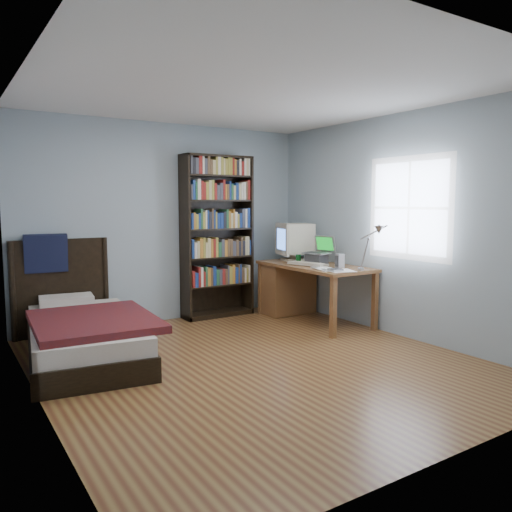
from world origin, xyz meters
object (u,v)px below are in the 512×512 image
object	(u,v)px
desk	(293,285)
speaker	(340,261)
soda_can	(298,259)
bed	(82,330)
bookshelf	(217,236)
laptop	(318,256)
desk_lamp	(376,235)
crt_monitor	(294,239)
keyboard	(308,264)

from	to	relation	value
desk	speaker	xyz separation A→B (m)	(0.06, -0.83, 0.40)
soda_can	speaker	bearing A→B (deg)	-73.90
desk	bed	distance (m)	2.85
speaker	bookshelf	size ratio (longest dim) A/B	0.08
laptop	speaker	distance (m)	0.40
desk_lamp	crt_monitor	bearing A→B (deg)	87.92
desk	crt_monitor	xyz separation A→B (m)	(0.05, 0.07, 0.60)
desk	keyboard	bearing A→B (deg)	-104.74
desk	bed	xyz separation A→B (m)	(-2.83, -0.29, -0.16)
desk_lamp	bed	size ratio (longest dim) A/B	0.25
crt_monitor	speaker	bearing A→B (deg)	-89.16
desk_lamp	bookshelf	xyz separation A→B (m)	(-0.87, 1.98, -0.10)
laptop	keyboard	bearing A→B (deg)	-174.44
laptop	bookshelf	xyz separation A→B (m)	(-0.93, 0.94, 0.23)
crt_monitor	laptop	size ratio (longest dim) A/B	1.50
crt_monitor	keyboard	xyz separation A→B (m)	(-0.17, -0.52, -0.27)
laptop	bookshelf	size ratio (longest dim) A/B	0.17
crt_monitor	soda_can	size ratio (longest dim) A/B	4.51
bookshelf	bed	world-z (taller)	bookshelf
laptop	keyboard	size ratio (longest dim) A/B	0.73
soda_can	bed	world-z (taller)	bed
keyboard	crt_monitor	bearing A→B (deg)	56.04
laptop	desk_lamp	world-z (taller)	desk_lamp
bed	desk	bearing A→B (deg)	5.93
speaker	laptop	bearing A→B (deg)	99.59
laptop	desk	bearing A→B (deg)	96.67
laptop	desk_lamp	size ratio (longest dim) A/B	0.67
desk	laptop	bearing A→B (deg)	-83.33
crt_monitor	desk_lamp	bearing A→B (deg)	-92.08
speaker	bed	size ratio (longest dim) A/B	0.08
desk	bed	size ratio (longest dim) A/B	0.73
keyboard	speaker	distance (m)	0.43
desk	keyboard	distance (m)	0.57
bookshelf	bed	size ratio (longest dim) A/B	0.99
crt_monitor	desk_lamp	xyz separation A→B (m)	(-0.06, -1.54, 0.15)
laptop	bed	xyz separation A→B (m)	(-2.88, 0.14, -0.58)
speaker	bookshelf	distance (m)	1.66
crt_monitor	bed	bearing A→B (deg)	-172.88
bed	crt_monitor	bearing A→B (deg)	7.12
soda_can	crt_monitor	bearing A→B (deg)	62.64
keyboard	desk	bearing A→B (deg)	59.49
desk	laptop	distance (m)	0.61
keyboard	desk_lamp	bearing A→B (deg)	-99.42
keyboard	soda_can	size ratio (longest dim) A/B	4.11
desk	desk_lamp	bearing A→B (deg)	-90.18
bookshelf	bed	distance (m)	2.26
crt_monitor	laptop	xyz separation A→B (m)	(-0.00, -0.50, -0.18)
crt_monitor	desk_lamp	size ratio (longest dim) A/B	1.00
desk_lamp	keyboard	size ratio (longest dim) A/B	1.09
desk	laptop	size ratio (longest dim) A/B	4.32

